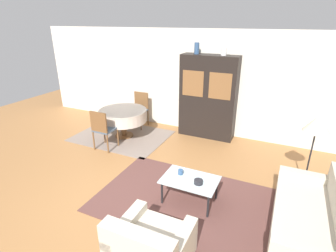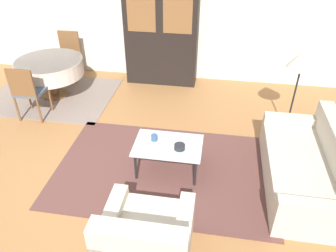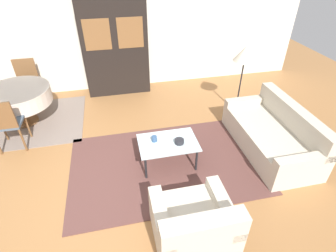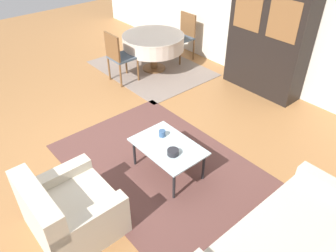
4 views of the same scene
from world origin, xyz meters
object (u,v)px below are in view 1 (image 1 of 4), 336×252
(floor_lamp, at_px, (317,126))
(vase_short, at_px, (224,51))
(dining_table, at_px, (123,115))
(bowl, at_px, (198,182))
(display_cabinet, at_px, (208,97))
(coffee_table, at_px, (190,181))
(dining_chair_near, at_px, (103,128))
(vase_tall, at_px, (197,48))
(couch, at_px, (313,220))
(cup, at_px, (181,172))
(armchair, at_px, (150,248))
(dining_chair_far, at_px, (140,107))

(floor_lamp, relative_size, vase_short, 7.76)
(dining_table, bearing_deg, bowl, -34.52)
(dining_table, bearing_deg, vase_short, 23.64)
(display_cabinet, relative_size, dining_table, 1.71)
(coffee_table, xyz_separation_m, dining_chair_near, (-2.54, 0.96, 0.16))
(vase_tall, height_order, vase_short, vase_tall)
(dining_table, height_order, bowl, dining_table)
(coffee_table, bearing_deg, vase_short, 95.47)
(couch, height_order, cup, couch)
(armchair, bearing_deg, vase_short, 93.63)
(cup, bearing_deg, dining_chair_near, 159.26)
(armchair, bearing_deg, couch, 36.94)
(bowl, bearing_deg, armchair, -97.17)
(coffee_table, xyz_separation_m, vase_short, (-0.27, 2.79, 1.81))
(armchair, distance_m, dining_chair_near, 3.47)
(dining_table, height_order, cup, dining_table)
(couch, height_order, display_cabinet, display_cabinet)
(coffee_table, height_order, dining_chair_near, dining_chair_near)
(couch, xyz_separation_m, armchair, (-1.84, -1.39, 0.00))
(dining_table, height_order, floor_lamp, floor_lamp)
(dining_chair_near, relative_size, dining_chair_far, 1.00)
(dining_chair_near, distance_m, dining_chair_far, 1.68)
(vase_tall, bearing_deg, vase_short, 0.00)
(couch, distance_m, armchair, 2.31)
(dining_table, relative_size, floor_lamp, 0.87)
(couch, distance_m, floor_lamp, 1.58)
(dining_chair_near, relative_size, bowl, 6.70)
(display_cabinet, xyz_separation_m, cup, (0.38, -2.72, -0.57))
(armchair, height_order, vase_short, vase_short)
(couch, relative_size, vase_tall, 6.97)
(bowl, bearing_deg, dining_chair_near, 159.31)
(coffee_table, distance_m, display_cabinet, 2.93)
(display_cabinet, bearing_deg, armchair, -82.12)
(couch, relative_size, bowl, 12.98)
(couch, distance_m, dining_chair_near, 4.50)
(bowl, bearing_deg, couch, 2.00)
(armchair, relative_size, vase_tall, 3.38)
(dining_chair_far, bearing_deg, bowl, 135.05)
(display_cabinet, height_order, cup, display_cabinet)
(dining_table, xyz_separation_m, vase_short, (2.27, 0.99, 1.62))
(dining_chair_near, height_order, dining_chair_far, same)
(display_cabinet, distance_m, cup, 2.80)
(vase_tall, bearing_deg, coffee_table, -71.45)
(display_cabinet, bearing_deg, bowl, -75.34)
(display_cabinet, bearing_deg, floor_lamp, -32.95)
(coffee_table, distance_m, bowl, 0.19)
(dining_chair_near, height_order, vase_short, vase_short)
(display_cabinet, xyz_separation_m, dining_table, (-1.96, -0.99, -0.47))
(couch, xyz_separation_m, vase_short, (-2.11, 2.80, 1.92))
(dining_table, relative_size, cup, 14.30)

